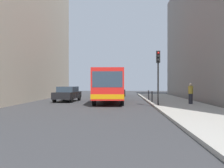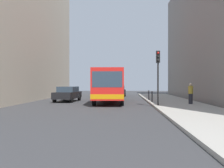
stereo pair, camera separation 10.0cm
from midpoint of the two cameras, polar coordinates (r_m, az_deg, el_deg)
ground_plane at (r=21.43m, az=0.19°, el=-4.67°), size 80.00×80.00×0.00m
sidewalk at (r=21.85m, az=14.53°, el=-4.38°), size 4.40×40.00×0.15m
building_left at (r=29.03m, az=-23.42°, el=13.57°), size 7.00×32.00×17.09m
bus at (r=24.56m, az=-0.38°, el=-0.02°), size 2.77×11.07×3.00m
car_beside_bus at (r=25.66m, az=-9.75°, el=-2.12°), size 2.09×4.51×1.48m
car_behind_bus at (r=36.18m, az=1.52°, el=-1.46°), size 2.06×4.49×1.48m
traffic_light at (r=19.57m, az=10.39°, el=3.68°), size 0.28×0.33×4.10m
bollard_near at (r=22.73m, az=9.07°, el=-2.81°), size 0.11×0.11×0.95m
bollard_mid at (r=25.73m, az=8.34°, el=-2.47°), size 0.11×0.11×0.95m
pedestrian_near_signal at (r=21.43m, az=17.28°, el=-2.05°), size 0.38×0.38×1.66m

